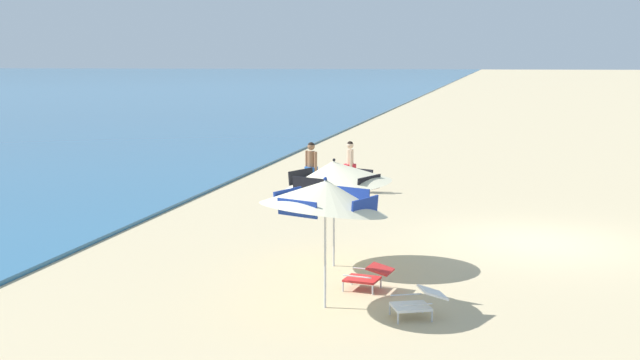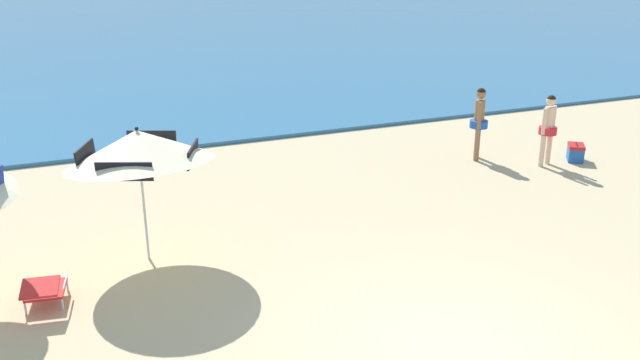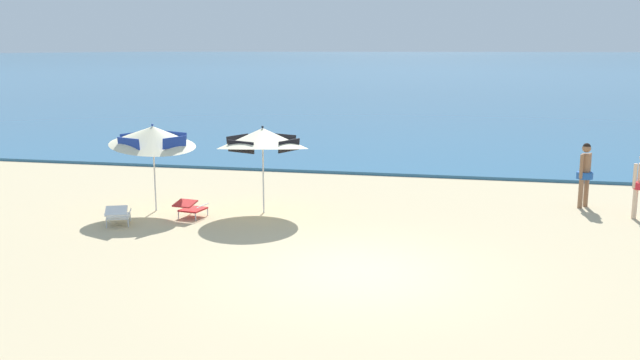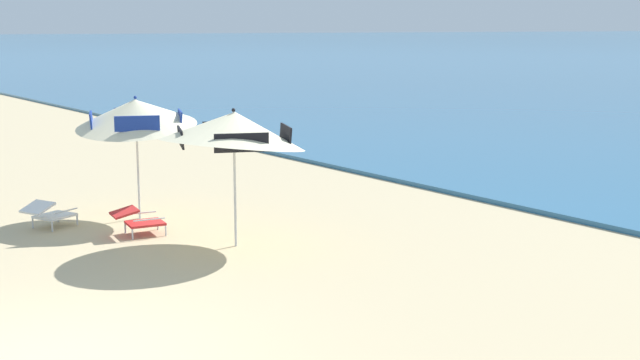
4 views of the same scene
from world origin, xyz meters
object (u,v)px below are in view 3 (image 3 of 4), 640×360
(beach_umbrella_striped_second, at_px, (263,138))
(person_standing_beside, at_px, (585,170))
(lounge_chair_under_umbrella, at_px, (118,214))
(beach_umbrella_striped_main, at_px, (153,136))
(lounge_chair_beside_umbrella, at_px, (190,207))

(beach_umbrella_striped_second, xyz_separation_m, person_standing_beside, (8.08, 2.37, -0.92))
(lounge_chair_under_umbrella, bearing_deg, person_standing_beside, 21.72)
(beach_umbrella_striped_main, height_order, lounge_chair_beside_umbrella, beach_umbrella_striped_main)
(lounge_chair_under_umbrella, xyz_separation_m, lounge_chair_beside_umbrella, (1.39, 1.05, 0.00))
(beach_umbrella_striped_second, relative_size, person_standing_beside, 1.64)
(beach_umbrella_striped_main, xyz_separation_m, lounge_chair_beside_umbrella, (1.19, -0.56, -1.68))
(beach_umbrella_striped_main, xyz_separation_m, beach_umbrella_striped_second, (2.78, 0.42, -0.05))
(lounge_chair_under_umbrella, bearing_deg, beach_umbrella_striped_main, 82.76)
(lounge_chair_under_umbrella, distance_m, person_standing_beside, 11.93)
(beach_umbrella_striped_second, relative_size, lounge_chair_beside_umbrella, 3.03)
(beach_umbrella_striped_main, relative_size, beach_umbrella_striped_second, 1.11)
(beach_umbrella_striped_main, distance_m, beach_umbrella_striped_second, 2.81)
(beach_umbrella_striped_second, distance_m, person_standing_beside, 8.47)
(beach_umbrella_striped_second, xyz_separation_m, lounge_chair_under_umbrella, (-2.99, -2.03, -1.63))
(beach_umbrella_striped_main, height_order, beach_umbrella_striped_second, beach_umbrella_striped_main)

